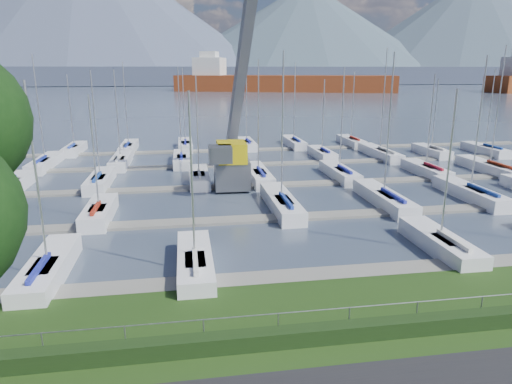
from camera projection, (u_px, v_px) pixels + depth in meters
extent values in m
cube|color=#3F4A5C|center=(190.00, 88.00, 266.69)|extent=(800.00, 540.00, 0.20)
cube|color=black|center=(304.00, 335.00, 18.28)|extent=(80.00, 0.70, 0.70)
cylinder|color=gray|center=(303.00, 311.00, 18.43)|extent=(80.00, 0.04, 0.04)
cube|color=#40485E|center=(187.00, 75.00, 331.74)|extent=(900.00, 80.00, 12.00)
cone|color=#49536B|center=(85.00, 9.00, 372.86)|extent=(340.00, 340.00, 115.00)
cone|color=#435462|center=(307.00, 33.00, 415.12)|extent=(300.00, 300.00, 85.00)
cone|color=#404F5E|center=(472.00, 27.00, 448.45)|extent=(320.00, 320.00, 100.00)
cube|color=slate|center=(273.00, 278.00, 24.53)|extent=(90.00, 1.60, 0.25)
cube|color=slate|center=(248.00, 220.00, 34.06)|extent=(90.00, 1.60, 0.25)
cube|color=slate|center=(233.00, 187.00, 43.59)|extent=(90.00, 1.60, 0.25)
cube|color=gray|center=(224.00, 166.00, 53.12)|extent=(90.00, 1.60, 0.25)
cube|color=slate|center=(217.00, 151.00, 62.65)|extent=(90.00, 1.60, 0.25)
cube|color=slate|center=(232.00, 174.00, 42.42)|extent=(3.26, 3.26, 2.60)
cube|color=gold|center=(231.00, 152.00, 41.87)|extent=(2.66, 3.45, 1.80)
cube|color=#505157|center=(244.00, 51.00, 44.07)|extent=(2.74, 11.24, 19.89)
cube|color=#525559|center=(220.00, 154.00, 39.73)|extent=(2.04, 2.24, 1.40)
cube|color=maroon|center=(284.00, 86.00, 225.63)|extent=(107.81, 51.92, 10.00)
cube|color=silver|center=(210.00, 70.00, 229.90)|extent=(17.78, 17.78, 12.00)
cube|color=silver|center=(209.00, 56.00, 228.07)|extent=(10.16, 10.16, 4.00)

